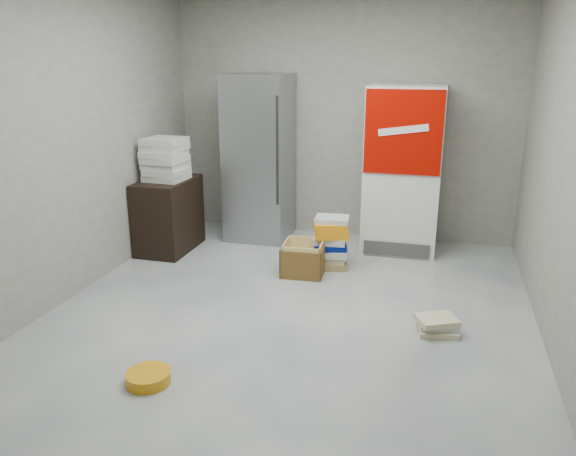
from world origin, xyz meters
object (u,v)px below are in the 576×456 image
Objects in this scene: coke_cooler at (403,169)px; phonebook_stack_main at (331,243)px; wood_shelf at (169,215)px; steel_fridge at (260,158)px; cardboard_box at (304,260)px.

coke_cooler is 1.21m from phonebook_stack_main.
wood_shelf is at bearing -163.72° from coke_cooler.
cardboard_box is (0.79, -1.04, -0.81)m from steel_fridge.
phonebook_stack_main is (-0.63, -0.81, -0.64)m from coke_cooler.
steel_fridge is 1.65m from coke_cooler.
wood_shelf is at bearing 168.04° from phonebook_stack_main.
wood_shelf reaches higher than phonebook_stack_main.
coke_cooler reaches higher than wood_shelf.
steel_fridge is 1.47m from phonebook_stack_main.
wood_shelf reaches higher than cardboard_box.
phonebook_stack_main is (1.85, -0.08, -0.13)m from wood_shelf.
cardboard_box is at bearing -52.86° from steel_fridge.
cardboard_box is at bearing -10.99° from wood_shelf.
wood_shelf is (-2.48, -0.72, -0.50)m from coke_cooler.
coke_cooler is 1.55m from cardboard_box.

